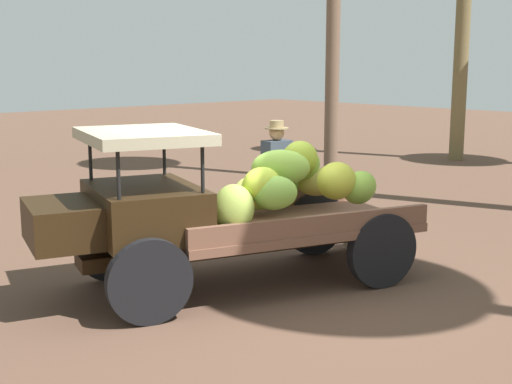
% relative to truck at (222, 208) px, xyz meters
% --- Properties ---
extents(ground_plane, '(60.00, 60.00, 0.00)m').
position_rel_truck_xyz_m(ground_plane, '(-0.31, 0.42, -0.95)').
color(ground_plane, brown).
extents(truck, '(4.66, 2.84, 1.88)m').
position_rel_truck_xyz_m(truck, '(0.00, 0.00, 0.00)').
color(truck, black).
rests_on(truck, ground).
extents(farmer, '(0.52, 0.48, 1.78)m').
position_rel_truck_xyz_m(farmer, '(-1.95, -1.07, 0.07)').
color(farmer, '#4A5874').
rests_on(farmer, ground).
extents(wooden_crate, '(0.68, 0.64, 0.40)m').
position_rel_truck_xyz_m(wooden_crate, '(-2.56, 0.15, -0.75)').
color(wooden_crate, '#86674C').
rests_on(wooden_crate, ground).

